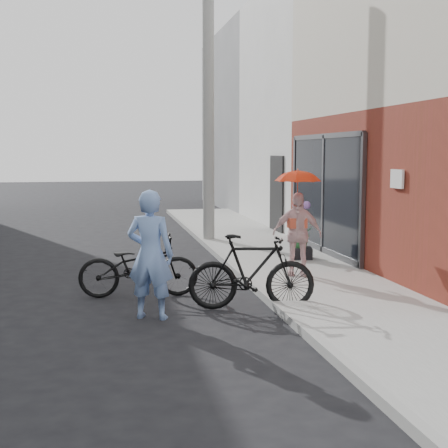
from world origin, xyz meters
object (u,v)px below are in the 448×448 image
object	(u,v)px
bike_right	(252,272)
kimono_woman	(297,234)
officer	(150,255)
bike_left	(138,266)
planter	(301,253)
utility_pole	(208,100)

from	to	relation	value
bike_right	kimono_woman	xyz separation A→B (m)	(1.22, 1.72, 0.30)
kimono_woman	officer	bearing A→B (deg)	-123.26
bike_left	kimono_woman	bearing A→B (deg)	-73.94
bike_left	kimono_woman	world-z (taller)	kimono_woman
bike_left	officer	bearing A→B (deg)	-172.66
officer	bike_left	distance (m)	1.37
bike_left	planter	distance (m)	4.04
utility_pole	bike_right	size ratio (longest dim) A/B	3.87
bike_left	bike_right	bearing A→B (deg)	-122.09
officer	bike_right	xyz separation A→B (m)	(1.45, 0.21, -0.33)
bike_left	kimono_woman	distance (m)	2.85
planter	bike_left	bearing A→B (deg)	-146.71
kimono_woman	utility_pole	bearing A→B (deg)	119.55
utility_pole	planter	bearing A→B (deg)	-67.45
utility_pole	officer	world-z (taller)	utility_pole
officer	kimono_woman	distance (m)	3.30
bike_right	planter	size ratio (longest dim) A/B	4.27
utility_pole	bike_left	world-z (taller)	utility_pole
officer	bike_left	xyz separation A→B (m)	(-0.09, 1.32, -0.39)
utility_pole	planter	xyz separation A→B (m)	(1.33, -3.20, -3.27)
officer	planter	xyz separation A→B (m)	(3.28, 3.53, -0.64)
utility_pole	bike_left	size ratio (longest dim) A/B	3.80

